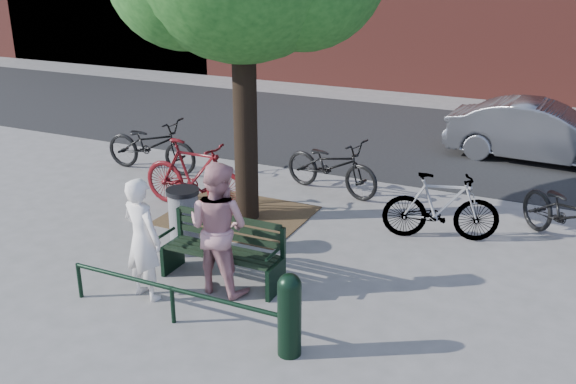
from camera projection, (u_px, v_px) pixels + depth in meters
The scene contains 15 objects.
ground at pixel (223, 281), 9.08m from camera, with size 90.00×90.00×0.00m, color gray.
dirt_pit at pixel (238, 215), 11.34m from camera, with size 2.40×2.00×0.02m, color brown.
road at pixel (394, 136), 16.29m from camera, with size 40.00×7.00×0.01m, color black.
park_bench at pixel (224, 248), 8.98m from camera, with size 1.74×0.54×0.97m.
guard_railing at pixel (172, 294), 7.92m from camera, with size 3.06×0.06×0.51m.
person_left at pixel (142, 239), 8.40m from camera, with size 0.62×0.40×1.69m, color white.
person_right at pixel (218, 228), 8.56m from camera, with size 0.89×0.70×1.84m, color tan.
bollard at pixel (289, 312), 7.24m from camera, with size 0.28×0.28×1.03m.
litter_bin at pixel (184, 220), 9.82m from camera, with size 0.50×0.50×1.03m.
bicycle_a at pixel (151, 145), 13.52m from camera, with size 0.76×2.18×1.14m, color black.
bicycle_b at pixel (194, 175), 11.47m from camera, with size 0.60×2.12×1.27m, color #560C10.
bicycle_c at pixel (332, 165), 12.29m from camera, with size 0.73×2.08×1.09m, color black.
bicycle_d at pixel (441, 207), 10.25m from camera, with size 0.52×1.85×1.11m, color gray.
bicycle_e at pixel (568, 215), 9.96m from camera, with size 0.73×2.09×1.10m, color black.
parked_car at pixel (541, 132), 14.13m from camera, with size 1.40×4.02×1.32m, color slate.
Camera 1 is at (4.28, -6.91, 4.35)m, focal length 40.00 mm.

